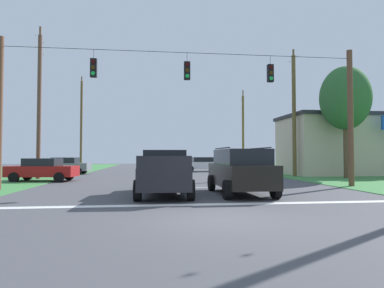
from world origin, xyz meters
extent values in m
plane|color=#47474C|center=(0.00, 0.00, 0.00)|extent=(120.00, 120.00, 0.00)
cube|color=#3D7E3F|center=(16.10, 15.00, 0.01)|extent=(16.00, 80.00, 0.03)
cube|color=white|center=(0.00, 2.55, 0.00)|extent=(15.40, 0.45, 0.01)
cube|color=white|center=(0.00, 8.55, 0.00)|extent=(2.50, 0.15, 0.01)
cube|color=white|center=(0.00, 15.95, 0.00)|extent=(2.50, 0.15, 0.01)
cube|color=white|center=(0.00, 22.93, 0.00)|extent=(2.50, 0.15, 0.01)
cube|color=white|center=(0.00, 29.67, 0.00)|extent=(2.50, 0.15, 0.01)
cylinder|color=brown|center=(9.13, 8.15, 3.79)|extent=(0.30, 0.30, 7.58)
cylinder|color=black|center=(-0.06, 8.15, 7.12)|extent=(18.37, 0.02, 0.02)
cylinder|color=black|center=(-4.76, 8.15, 6.87)|extent=(0.02, 0.02, 0.48)
cube|color=black|center=(-4.76, 8.15, 6.16)|extent=(0.32, 0.24, 0.95)
cylinder|color=#310503|center=(-4.76, 8.01, 6.45)|extent=(0.20, 0.04, 0.20)
cylinder|color=#352203|center=(-4.76, 8.01, 6.15)|extent=(0.20, 0.04, 0.20)
cylinder|color=green|center=(-4.76, 8.01, 5.85)|extent=(0.20, 0.04, 0.20)
cylinder|color=black|center=(0.01, 8.15, 6.87)|extent=(0.02, 0.02, 0.48)
cube|color=black|center=(0.01, 8.15, 6.16)|extent=(0.32, 0.24, 0.95)
cylinder|color=#310503|center=(0.01, 8.01, 6.45)|extent=(0.20, 0.04, 0.20)
cylinder|color=#352203|center=(0.01, 8.01, 6.15)|extent=(0.20, 0.04, 0.20)
cylinder|color=green|center=(0.01, 8.01, 5.85)|extent=(0.20, 0.04, 0.20)
cylinder|color=black|center=(4.54, 8.15, 6.87)|extent=(0.02, 0.02, 0.48)
cube|color=black|center=(4.54, 8.15, 6.16)|extent=(0.32, 0.24, 0.95)
cylinder|color=#310503|center=(4.54, 8.01, 6.45)|extent=(0.20, 0.04, 0.20)
cylinder|color=#352203|center=(4.54, 8.01, 6.15)|extent=(0.20, 0.04, 0.20)
cylinder|color=green|center=(4.54, 8.01, 5.85)|extent=(0.20, 0.04, 0.20)
cube|color=black|center=(-1.23, 5.47, 0.82)|extent=(2.22, 5.48, 0.85)
cube|color=black|center=(-1.20, 6.11, 1.60)|extent=(1.93, 1.97, 0.70)
cube|color=black|center=(-2.22, 4.16, 1.48)|extent=(0.20, 2.38, 0.45)
cube|color=black|center=(-0.34, 4.08, 1.48)|extent=(0.20, 2.38, 0.45)
cube|color=black|center=(-1.34, 2.82, 1.48)|extent=(1.96, 0.18, 0.45)
cylinder|color=black|center=(-2.15, 7.34, 0.40)|extent=(0.31, 0.81, 0.80)
cylinder|color=black|center=(-0.15, 7.26, 0.40)|extent=(0.31, 0.81, 0.80)
cylinder|color=black|center=(-2.30, 3.67, 0.40)|extent=(0.31, 0.81, 0.80)
cylinder|color=black|center=(-0.30, 3.59, 0.40)|extent=(0.31, 0.81, 0.80)
cube|color=black|center=(2.08, 5.31, 0.85)|extent=(2.02, 4.83, 0.95)
cube|color=black|center=(2.08, 5.16, 1.66)|extent=(1.85, 3.23, 0.65)
cylinder|color=black|center=(1.23, 5.15, 2.03)|extent=(0.09, 2.72, 0.05)
cylinder|color=black|center=(2.93, 5.18, 2.03)|extent=(0.09, 2.72, 0.05)
cylinder|color=black|center=(1.08, 6.93, 0.38)|extent=(0.27, 0.76, 0.76)
cylinder|color=black|center=(3.03, 6.96, 0.38)|extent=(0.27, 0.76, 0.76)
cylinder|color=black|center=(1.13, 3.67, 0.38)|extent=(0.27, 0.76, 0.76)
cylinder|color=black|center=(3.08, 3.70, 0.38)|extent=(0.27, 0.76, 0.76)
cube|color=silver|center=(3.39, 25.57, 0.67)|extent=(4.42, 2.10, 0.70)
cube|color=black|center=(3.39, 25.57, 1.27)|extent=(2.21, 1.76, 0.50)
cylinder|color=black|center=(4.74, 26.56, 0.32)|extent=(0.65, 0.26, 0.64)
cylinder|color=black|center=(4.87, 24.77, 0.32)|extent=(0.65, 0.26, 0.64)
cylinder|color=black|center=(1.91, 26.36, 0.32)|extent=(0.65, 0.26, 0.64)
cylinder|color=black|center=(2.04, 24.57, 0.32)|extent=(0.65, 0.26, 0.64)
cube|color=slate|center=(-9.69, 22.07, 0.67)|extent=(4.41, 2.09, 0.70)
cube|color=black|center=(-9.69, 22.07, 1.27)|extent=(2.21, 1.76, 0.50)
cylinder|color=black|center=(-11.17, 21.27, 0.32)|extent=(0.65, 0.26, 0.64)
cylinder|color=black|center=(-11.04, 23.06, 0.32)|extent=(0.65, 0.26, 0.64)
cylinder|color=black|center=(-8.33, 21.07, 0.32)|extent=(0.65, 0.26, 0.64)
cylinder|color=black|center=(-8.21, 22.87, 0.32)|extent=(0.65, 0.26, 0.64)
cube|color=maroon|center=(-9.00, 13.87, 0.67)|extent=(4.45, 2.20, 0.70)
cube|color=black|center=(-9.00, 13.87, 1.27)|extent=(2.24, 1.81, 0.50)
cylinder|color=black|center=(-7.51, 14.63, 0.32)|extent=(0.66, 0.28, 0.64)
cylinder|color=black|center=(-7.68, 12.84, 0.32)|extent=(0.66, 0.28, 0.64)
cylinder|color=black|center=(-10.33, 14.91, 0.32)|extent=(0.66, 0.28, 0.64)
cylinder|color=black|center=(-10.50, 13.11, 0.32)|extent=(0.66, 0.28, 0.64)
cylinder|color=brown|center=(9.63, 16.61, 4.95)|extent=(0.31, 0.31, 9.90)
cube|color=brown|center=(9.63, 16.61, 9.50)|extent=(0.12, 0.12, 1.81)
cylinder|color=#B2B7BC|center=(9.63, 17.34, 9.62)|extent=(0.08, 0.08, 0.12)
cylinder|color=#B2B7BC|center=(9.63, 15.89, 9.62)|extent=(0.08, 0.08, 0.12)
cylinder|color=brown|center=(9.44, 31.25, 4.59)|extent=(0.28, 0.28, 9.19)
cube|color=brown|center=(9.44, 31.25, 8.79)|extent=(0.12, 0.12, 2.32)
cylinder|color=#B2B7BC|center=(9.44, 32.18, 8.91)|extent=(0.08, 0.08, 0.12)
cylinder|color=#B2B7BC|center=(9.44, 30.33, 8.91)|extent=(0.08, 0.08, 0.12)
cylinder|color=brown|center=(-10.02, 16.02, 5.26)|extent=(0.29, 0.29, 10.53)
cube|color=brown|center=(-10.02, 16.02, 10.13)|extent=(0.12, 0.12, 2.08)
cylinder|color=#B2B7BC|center=(-10.02, 16.85, 10.25)|extent=(0.08, 0.08, 0.12)
cylinder|color=#B2B7BC|center=(-10.02, 15.19, 10.25)|extent=(0.08, 0.08, 0.12)
cube|color=brown|center=(-10.02, 16.02, 9.23)|extent=(0.12, 0.12, 2.07)
cylinder|color=#B2B7BC|center=(-10.02, 16.85, 9.35)|extent=(0.08, 0.08, 0.12)
cylinder|color=#B2B7BC|center=(-10.02, 15.19, 9.35)|extent=(0.08, 0.08, 0.12)
cylinder|color=brown|center=(-10.25, 30.99, 5.26)|extent=(0.27, 0.27, 10.51)
cube|color=brown|center=(-10.25, 30.99, 10.11)|extent=(0.12, 0.12, 1.91)
cylinder|color=#B2B7BC|center=(-10.25, 31.76, 10.23)|extent=(0.08, 0.08, 0.12)
cylinder|color=#B2B7BC|center=(-10.25, 30.23, 10.23)|extent=(0.08, 0.08, 0.12)
cube|color=brown|center=(-10.25, 30.99, 9.21)|extent=(0.12, 0.12, 2.02)
cylinder|color=#B2B7BC|center=(-10.25, 31.80, 9.33)|extent=(0.08, 0.08, 0.12)
cylinder|color=#B2B7BC|center=(-10.25, 30.18, 9.33)|extent=(0.08, 0.08, 0.12)
cylinder|color=brown|center=(12.62, 14.26, 2.36)|extent=(0.36, 0.36, 4.73)
ellipsoid|color=#2C5F2E|center=(12.62, 14.26, 6.05)|extent=(3.70, 3.70, 4.80)
cube|color=beige|center=(17.02, 18.78, 2.50)|extent=(13.98, 6.10, 5.00)
cube|color=#2D2D33|center=(17.02, 18.78, 5.15)|extent=(14.28, 6.40, 0.30)
camera|label=1|loc=(-1.70, -8.80, 1.72)|focal=30.65mm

